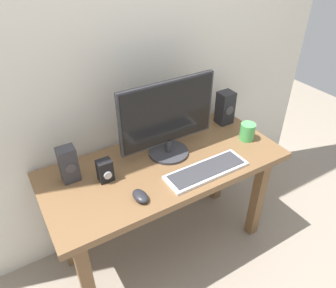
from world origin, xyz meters
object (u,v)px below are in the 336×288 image
Objects in this scene: monitor at (168,118)px; speaker_left at (68,164)px; desk at (165,177)px; mouse at (140,196)px; keyboard_primary at (207,170)px; speaker_right at (225,108)px; audio_controller at (105,171)px; coffee_mug at (247,132)px.

monitor reaches higher than speaker_left.
mouse is (-0.25, -0.18, 0.13)m from desk.
monitor is 1.22× the size of keyboard_primary.
desk is 0.55m from speaker_left.
speaker_right is at bearing 17.59° from desk.
speaker_right is (0.56, 0.18, 0.22)m from desk.
speaker_right is 1.05m from speaker_left.
speaker_right is at bearing 9.07° from audio_controller.
mouse is 0.89m from speaker_right.
mouse is (-0.40, -0.00, 0.01)m from keyboard_primary.
mouse is 0.98× the size of coffee_mug.
speaker_right reaches higher than audio_controller.
audio_controller is at bearing 174.29° from coffee_mug.
keyboard_primary is 2.14× the size of speaker_right.
desk is 2.37× the size of monitor.
desk is 6.96× the size of speaker_left.
desk is at bearing 129.29° from keyboard_primary.
monitor is 0.53m from coffee_mug.
monitor reaches higher than speaker_right.
monitor is at bearing 165.23° from coffee_mug.
monitor is at bearing 49.99° from desk.
desk is 11.17× the size of audio_controller.
desk is 0.33m from mouse.
coffee_mug reaches higher than keyboard_primary.
desk is 2.90× the size of keyboard_primary.
mouse is at bearing -155.91° from speaker_right.
monitor is 0.35m from keyboard_primary.
speaker_right is at bearing 87.74° from coffee_mug.
desk is at bearing -5.93° from audio_controller.
keyboard_primary is (0.09, -0.26, -0.22)m from monitor.
keyboard_primary is at bearing -3.77° from mouse.
speaker_right is at bearing 41.29° from keyboard_primary.
coffee_mug is (1.04, -0.19, -0.04)m from speaker_left.
audio_controller is at bearing 174.07° from desk.
coffee_mug is at bearing -92.26° from speaker_right.
keyboard_primary is 2.40× the size of speaker_left.
speaker_right reaches higher than coffee_mug.
speaker_left is at bearing 164.73° from desk.
mouse is at bearing -143.43° from desk.
audio_controller is (-0.48, 0.22, 0.05)m from keyboard_primary.
mouse is 0.54× the size of speaker_left.
keyboard_primary is 0.53m from audio_controller.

